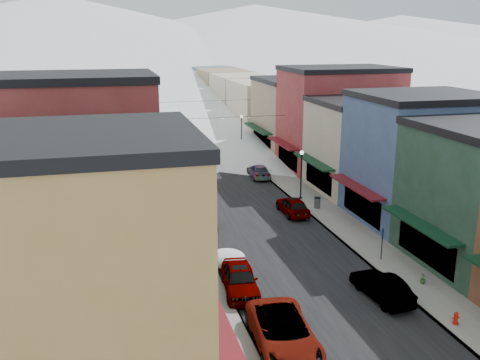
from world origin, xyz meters
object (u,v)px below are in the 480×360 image
car_green_sedan (382,287)px  fire_hydrant (456,319)px  trash_can (317,202)px  streetlamp_near (301,168)px  car_silver_sedan (240,279)px  car_white_suv (283,333)px  car_dark_hatch (204,219)px

car_green_sedan → fire_hydrant: 4.43m
trash_can → streetlamp_near: 3.87m
car_silver_sedan → car_green_sedan: bearing=-13.7°
car_silver_sedan → streetlamp_near: (10.09, 16.41, 2.19)m
car_green_sedan → streetlamp_near: 19.57m
car_white_suv → car_silver_sedan: (-0.57, 6.33, -0.03)m
fire_hydrant → trash_can: trash_can is taller
car_silver_sedan → streetlamp_near: bearing=65.0°
trash_can → streetlamp_near: streetlamp_near is taller
car_dark_hatch → streetlamp_near: 11.41m
fire_hydrant → car_dark_hatch: bearing=118.8°
car_dark_hatch → fire_hydrant: bearing=-62.3°
car_silver_sedan → fire_hydrant: 12.09m
fire_hydrant → trash_can: 20.09m
car_silver_sedan → trash_can: 17.02m
car_silver_sedan → trash_can: bearing=58.5°
car_silver_sedan → car_dark_hatch: car_silver_sedan is taller
fire_hydrant → trash_can: bearing=88.8°
trash_can → car_green_sedan: bearing=-99.4°
trash_can → streetlamp_near: size_ratio=0.21×
car_silver_sedan → streetlamp_near: streetlamp_near is taller
car_white_suv → car_dark_hatch: (-0.57, 17.95, -0.19)m
streetlamp_near → car_silver_sedan: bearing=-121.6°
car_dark_hatch → fire_hydrant: (10.06, -18.30, -0.21)m
car_green_sedan → car_silver_sedan: bearing=-25.6°
fire_hydrant → car_silver_sedan: bearing=146.4°
car_dark_hatch → streetlamp_near: (10.09, 4.80, 2.34)m
fire_hydrant → streetlamp_near: size_ratio=0.15×
trash_can → streetlamp_near: (-0.41, 3.02, 2.38)m
car_white_suv → car_green_sedan: bearing=30.1°
car_white_suv → car_green_sedan: size_ratio=1.36×
fire_hydrant → streetlamp_near: 23.24m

